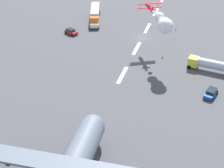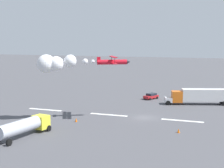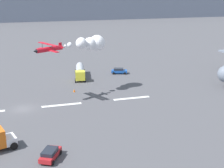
# 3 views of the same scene
# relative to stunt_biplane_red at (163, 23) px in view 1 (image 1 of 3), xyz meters

# --- Properties ---
(ground_plane) EXTENTS (440.00, 440.00, 0.00)m
(ground_plane) POSITION_rel_stunt_biplane_red_xyz_m (-15.12, -7.40, -10.89)
(ground_plane) COLOR #4C4C51
(ground_plane) RESTS_ON ground
(runway_stripe_1) EXTENTS (8.00, 0.90, 0.01)m
(runway_stripe_1) POSITION_rel_stunt_biplane_red_xyz_m (-37.45, -7.40, -10.89)
(runway_stripe_1) COLOR white
(runway_stripe_1) RESTS_ON ground
(runway_stripe_2) EXTENTS (8.00, 0.90, 0.01)m
(runway_stripe_2) POSITION_rel_stunt_biplane_red_xyz_m (-22.57, -7.40, -10.89)
(runway_stripe_2) COLOR white
(runway_stripe_2) RESTS_ON ground
(runway_stripe_3) EXTENTS (8.00, 0.90, 0.01)m
(runway_stripe_3) POSITION_rel_stunt_biplane_red_xyz_m (-7.68, -7.40, -10.89)
(runway_stripe_3) COLOR white
(runway_stripe_3) RESTS_ON ground
(runway_stripe_4) EXTENTS (8.00, 0.90, 0.01)m
(runway_stripe_4) POSITION_rel_stunt_biplane_red_xyz_m (7.20, -7.40, -10.89)
(runway_stripe_4) COLOR white
(runway_stripe_4) RESTS_ON ground
(stunt_biplane_red) EXTENTS (16.13, 10.60, 3.50)m
(stunt_biplane_red) POSITION_rel_stunt_biplane_red_xyz_m (0.00, 0.00, 0.00)
(stunt_biplane_red) COLOR red
(semi_truck_orange) EXTENTS (15.55, 7.24, 3.70)m
(semi_truck_orange) POSITION_rel_stunt_biplane_red_xyz_m (-24.43, -24.79, -8.76)
(semi_truck_orange) COLOR silver
(semi_truck_orange) RESTS_ON ground
(fuel_tanker_truck) EXTENTS (4.34, 10.39, 2.90)m
(fuel_tanker_truck) POSITION_rel_stunt_biplane_red_xyz_m (-0.41, 11.60, -9.14)
(fuel_tanker_truck) COLOR yellow
(fuel_tanker_truck) RESTS_ON ground
(followme_car_yellow) EXTENTS (3.49, 4.46, 1.52)m
(followme_car_yellow) POSITION_rel_stunt_biplane_red_xyz_m (-11.85, -27.93, -10.08)
(followme_car_yellow) COLOR #B21E23
(followme_car_yellow) RESTS_ON ground
(airport_staff_sedan) EXTENTS (4.64, 3.00, 1.52)m
(airport_staff_sedan) POSITION_rel_stunt_biplane_red_xyz_m (10.53, 12.50, -10.08)
(airport_staff_sedan) COLOR #194CA5
(airport_staff_sedan) RESTS_ON ground
(traffic_cone_near) EXTENTS (0.44, 0.44, 0.75)m
(traffic_cone_near) POSITION_rel_stunt_biplane_red_xyz_m (-23.08, 1.12, -10.52)
(traffic_cone_near) COLOR orange
(traffic_cone_near) RESTS_ON ground
(traffic_cone_far) EXTENTS (0.44, 0.44, 0.75)m
(traffic_cone_far) POSITION_rel_stunt_biplane_red_xyz_m (-3.89, 0.12, -10.52)
(traffic_cone_far) COLOR orange
(traffic_cone_far) RESTS_ON ground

